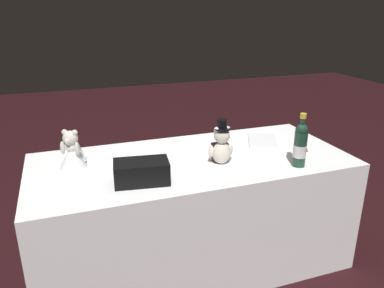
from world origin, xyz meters
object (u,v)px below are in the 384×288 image
at_px(teddy_bear_groom, 221,146).
at_px(teddy_bear_bride, 73,150).
at_px(gift_case_black, 142,172).
at_px(signing_pen, 306,147).
at_px(champagne_bottle, 300,144).
at_px(guestbook, 263,141).

bearing_deg(teddy_bear_groom, teddy_bear_bride, 163.98).
bearing_deg(gift_case_black, teddy_bear_groom, 11.94).
bearing_deg(signing_pen, teddy_bear_groom, -176.52).
relative_size(champagne_bottle, signing_pen, 2.44).
bearing_deg(gift_case_black, signing_pen, 7.28).
xyz_separation_m(signing_pen, gift_case_black, (-1.15, -0.15, 0.06)).
bearing_deg(teddy_bear_bride, signing_pen, -7.80).
xyz_separation_m(teddy_bear_bride, champagne_bottle, (1.26, -0.44, 0.04)).
xyz_separation_m(teddy_bear_groom, champagne_bottle, (0.42, -0.20, 0.03)).
relative_size(gift_case_black, guestbook, 1.09).
height_order(teddy_bear_bride, gift_case_black, teddy_bear_bride).
relative_size(teddy_bear_groom, guestbook, 0.96).
xyz_separation_m(champagne_bottle, guestbook, (0.00, 0.43, -0.13)).
bearing_deg(gift_case_black, champagne_bottle, -5.48).
bearing_deg(teddy_bear_groom, gift_case_black, -168.06).
bearing_deg(signing_pen, gift_case_black, -172.72).
height_order(gift_case_black, guestbook, gift_case_black).
bearing_deg(champagne_bottle, teddy_bear_bride, 160.81).
height_order(signing_pen, gift_case_black, gift_case_black).
distance_m(champagne_bottle, signing_pen, 0.35).
distance_m(gift_case_black, guestbook, 0.99).
relative_size(teddy_bear_groom, signing_pen, 2.08).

